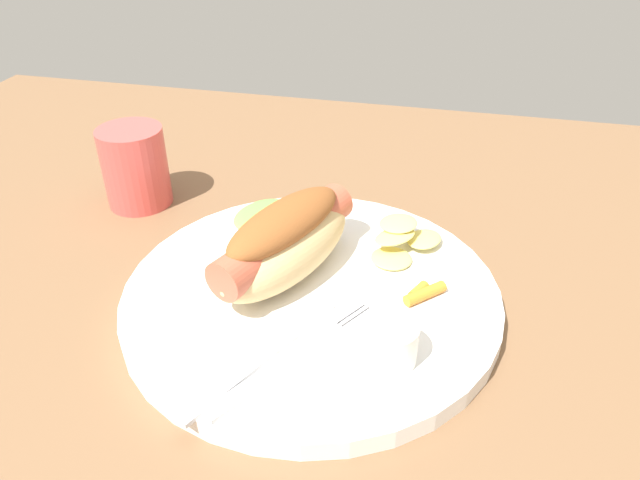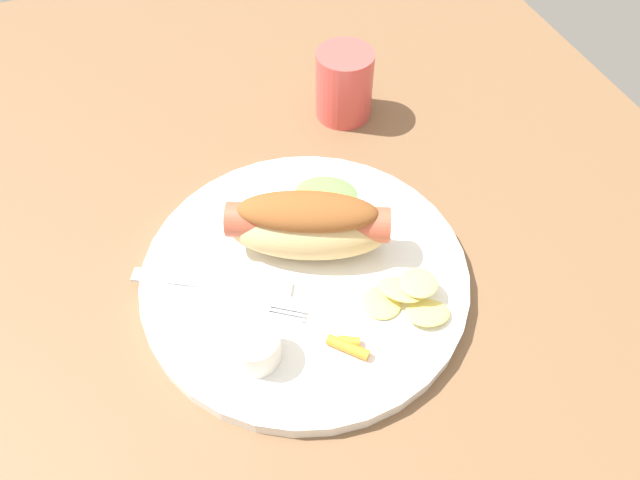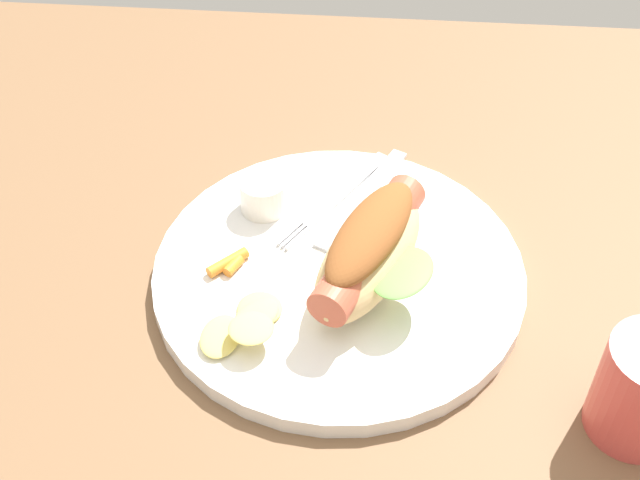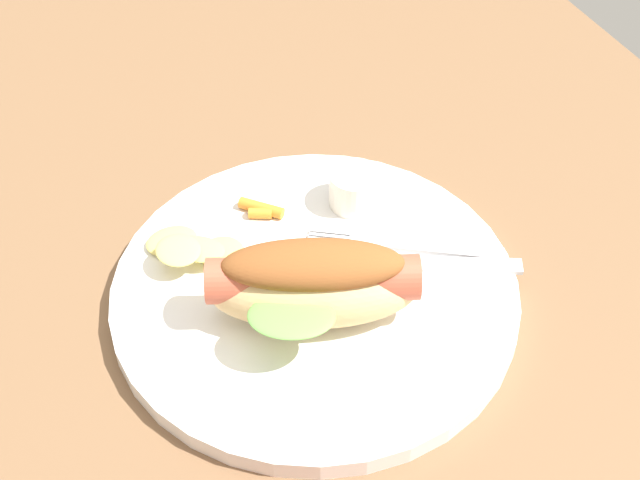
% 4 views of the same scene
% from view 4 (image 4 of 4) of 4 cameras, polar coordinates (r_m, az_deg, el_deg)
% --- Properties ---
extents(ground_plane, '(1.20, 0.90, 0.02)m').
position_cam_4_polar(ground_plane, '(0.68, -0.94, -6.19)').
color(ground_plane, brown).
extents(plate, '(0.31, 0.31, 0.02)m').
position_cam_4_polar(plate, '(0.69, -0.32, -3.35)').
color(plate, white).
rests_on(plate, ground_plane).
extents(hot_dog, '(0.11, 0.16, 0.07)m').
position_cam_4_polar(hot_dog, '(0.63, -0.31, -2.97)').
color(hot_dog, '#DBB77A').
rests_on(hot_dog, plate).
extents(sauce_ramekin, '(0.04, 0.04, 0.03)m').
position_cam_4_polar(sauce_ramekin, '(0.73, 2.19, 3.26)').
color(sauce_ramekin, white).
rests_on(sauce_ramekin, plate).
extents(fork, '(0.09, 0.14, 0.00)m').
position_cam_4_polar(fork, '(0.71, 5.69, -0.35)').
color(fork, silver).
rests_on(fork, plate).
extents(knife, '(0.08, 0.14, 0.00)m').
position_cam_4_polar(knife, '(0.70, 6.61, -1.52)').
color(knife, silver).
rests_on(knife, plate).
extents(chips_pile, '(0.07, 0.08, 0.02)m').
position_cam_4_polar(chips_pile, '(0.70, -8.00, -0.52)').
color(chips_pile, '#E2D068').
rests_on(chips_pile, plate).
extents(carrot_garnish, '(0.03, 0.03, 0.01)m').
position_cam_4_polar(carrot_garnish, '(0.73, -3.74, 1.93)').
color(carrot_garnish, orange).
rests_on(carrot_garnish, plate).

